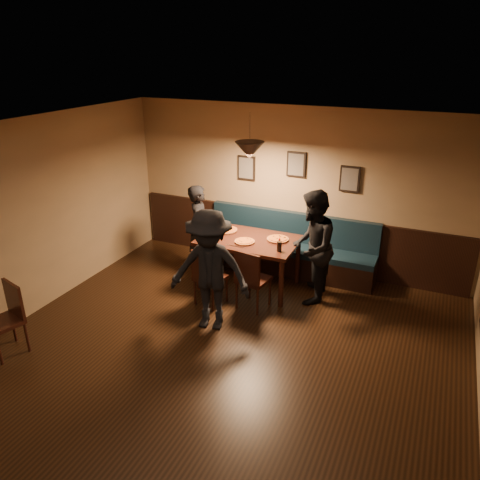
{
  "coord_description": "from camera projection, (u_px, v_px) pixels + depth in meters",
  "views": [
    {
      "loc": [
        2.23,
        -3.85,
        3.68
      ],
      "look_at": [
        -0.41,
        2.09,
        0.95
      ],
      "focal_mm": 34.84,
      "sensor_mm": 36.0,
      "label": 1
    }
  ],
  "objects": [
    {
      "name": "diner_right",
      "position": [
        312.0,
        247.0,
        6.98
      ],
      "size": [
        0.76,
        0.93,
        1.75
      ],
      "primitive_type": "imported",
      "rotation": [
        0.0,
        0.0,
        -1.45
      ],
      "color": "black",
      "rests_on": "floor"
    },
    {
      "name": "napkin_b",
      "position": [
        212.0,
        239.0,
        7.38
      ],
      "size": [
        0.14,
        0.14,
        0.01
      ],
      "primitive_type": "cube",
      "rotation": [
        0.0,
        0.0,
        -0.03
      ],
      "color": "#1F7732",
      "rests_on": "dining_table"
    },
    {
      "name": "cutlery_set",
      "position": [
        235.0,
        246.0,
        7.12
      ],
      "size": [
        0.18,
        0.02,
        0.0
      ],
      "primitive_type": "cube",
      "rotation": [
        0.0,
        0.0,
        1.56
      ],
      "color": "silver",
      "rests_on": "dining_table"
    },
    {
      "name": "tabasco_bottle",
      "position": [
        279.0,
        241.0,
        7.12
      ],
      "size": [
        0.04,
        0.04,
        0.13
      ],
      "primitive_type": "cylinder",
      "rotation": [
        0.0,
        0.0,
        0.3
      ],
      "color": "#9B1305",
      "rests_on": "dining_table"
    },
    {
      "name": "cafe_chair_far",
      "position": [
        3.0,
        321.0,
        5.85
      ],
      "size": [
        0.51,
        0.51,
        0.94
      ],
      "primitive_type": null,
      "rotation": [
        0.0,
        0.0,
        2.87
      ],
      "color": "black",
      "rests_on": "floor"
    },
    {
      "name": "pizza_b",
      "position": [
        245.0,
        241.0,
        7.25
      ],
      "size": [
        0.41,
        0.41,
        0.04
      ],
      "primitive_type": "cylinder",
      "rotation": [
        0.0,
        0.0,
        0.38
      ],
      "color": "orange",
      "rests_on": "dining_table"
    },
    {
      "name": "ceiling",
      "position": [
        190.0,
        145.0,
        4.42
      ],
      "size": [
        7.0,
        7.0,
        0.0
      ],
      "primitive_type": "plane",
      "rotation": [
        3.14,
        0.0,
        0.0
      ],
      "color": "silver",
      "rests_on": "ground"
    },
    {
      "name": "diner_front",
      "position": [
        210.0,
        271.0,
        6.28
      ],
      "size": [
        1.21,
        0.81,
        1.73
      ],
      "primitive_type": "imported",
      "rotation": [
        0.0,
        0.0,
        0.16
      ],
      "color": "black",
      "rests_on": "floor"
    },
    {
      "name": "booth_bench",
      "position": [
        288.0,
        245.0,
        8.01
      ],
      "size": [
        3.0,
        0.6,
        1.0
      ],
      "primitive_type": null,
      "color": "#0F232D",
      "rests_on": "ground"
    },
    {
      "name": "floor",
      "position": [
        200.0,
        382.0,
        5.51
      ],
      "size": [
        7.0,
        7.0,
        0.0
      ],
      "primitive_type": "plane",
      "color": "black",
      "rests_on": "ground"
    },
    {
      "name": "chair_near_left",
      "position": [
        211.0,
        276.0,
        7.02
      ],
      "size": [
        0.48,
        0.48,
        0.91
      ],
      "primitive_type": null,
      "rotation": [
        0.0,
        0.0,
        -0.2
      ],
      "color": "black",
      "rests_on": "floor"
    },
    {
      "name": "picture_right",
      "position": [
        350.0,
        179.0,
        7.44
      ],
      "size": [
        0.32,
        0.04,
        0.42
      ],
      "primitive_type": "cube",
      "color": "black",
      "rests_on": "wall_back"
    },
    {
      "name": "pizza_c",
      "position": [
        278.0,
        239.0,
        7.33
      ],
      "size": [
        0.37,
        0.37,
        0.04
      ],
      "primitive_type": "cylinder",
      "rotation": [
        0.0,
        0.0,
        0.08
      ],
      "color": "orange",
      "rests_on": "dining_table"
    },
    {
      "name": "diner_left",
      "position": [
        200.0,
        230.0,
        7.9
      ],
      "size": [
        0.56,
        0.67,
        1.56
      ],
      "primitive_type": "imported",
      "rotation": [
        0.0,
        0.0,
        1.95
      ],
      "color": "black",
      "rests_on": "floor"
    },
    {
      "name": "pizza_a",
      "position": [
        226.0,
        230.0,
        7.69
      ],
      "size": [
        0.44,
        0.44,
        0.04
      ],
      "primitive_type": "cylinder",
      "rotation": [
        0.0,
        0.0,
        -0.25
      ],
      "color": "#C86D25",
      "rests_on": "dining_table"
    },
    {
      "name": "chair_near_right",
      "position": [
        254.0,
        278.0,
        6.91
      ],
      "size": [
        0.49,
        0.49,
        0.96
      ],
      "primitive_type": null,
      "rotation": [
        0.0,
        0.0,
        -0.16
      ],
      "color": "black",
      "rests_on": "floor"
    },
    {
      "name": "soda_glass",
      "position": [
        279.0,
        246.0,
        6.92
      ],
      "size": [
        0.09,
        0.09,
        0.15
      ],
      "primitive_type": "cylinder",
      "rotation": [
        0.0,
        0.0,
        -0.22
      ],
      "color": "black",
      "rests_on": "dining_table"
    },
    {
      "name": "dining_table",
      "position": [
        249.0,
        263.0,
        7.55
      ],
      "size": [
        1.57,
        1.01,
        0.83
      ],
      "primitive_type": "cube",
      "rotation": [
        0.0,
        0.0,
        0.01
      ],
      "color": "black",
      "rests_on": "floor"
    },
    {
      "name": "pendant_lamp",
      "position": [
        250.0,
        150.0,
        6.84
      ],
      "size": [
        0.44,
        0.44,
        0.25
      ],
      "primitive_type": "cone",
      "rotation": [
        3.14,
        0.0,
        0.0
      ],
      "color": "black",
      "rests_on": "ceiling"
    },
    {
      "name": "napkin_a",
      "position": [
        225.0,
        229.0,
        7.77
      ],
      "size": [
        0.16,
        0.16,
        0.01
      ],
      "primitive_type": "cube",
      "rotation": [
        0.0,
        0.0,
        -0.08
      ],
      "color": "#1D6E2C",
      "rests_on": "dining_table"
    },
    {
      "name": "wall_back",
      "position": [
        296.0,
        190.0,
        7.91
      ],
      "size": [
        6.0,
        0.0,
        6.0
      ],
      "primitive_type": "plane",
      "rotation": [
        1.57,
        0.0,
        0.0
      ],
      "color": "#8C704F",
      "rests_on": "ground"
    },
    {
      "name": "picture_left",
      "position": [
        246.0,
        168.0,
        8.11
      ],
      "size": [
        0.32,
        0.04,
        0.42
      ],
      "primitive_type": "cube",
      "color": "black",
      "rests_on": "wall_back"
    },
    {
      "name": "picture_center",
      "position": [
        296.0,
        164.0,
        7.71
      ],
      "size": [
        0.32,
        0.04,
        0.42
      ],
      "primitive_type": "cube",
      "color": "black",
      "rests_on": "wall_back"
    },
    {
      "name": "wainscot",
      "position": [
        293.0,
        239.0,
        8.24
      ],
      "size": [
        5.88,
        0.06,
        1.0
      ],
      "primitive_type": "cube",
      "color": "black",
      "rests_on": "ground"
    }
  ]
}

